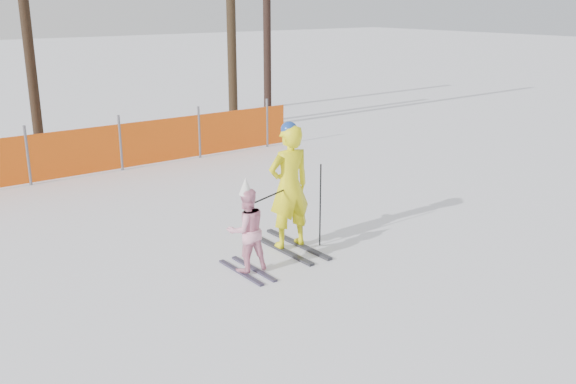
{
  "coord_description": "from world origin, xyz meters",
  "views": [
    {
      "loc": [
        -5.38,
        -6.62,
        3.68
      ],
      "look_at": [
        0.0,
        0.5,
        1.0
      ],
      "focal_mm": 40.0,
      "sensor_mm": 36.0,
      "label": 1
    }
  ],
  "objects": [
    {
      "name": "ground",
      "position": [
        0.0,
        0.0,
        0.0
      ],
      "size": [
        120.0,
        120.0,
        0.0
      ],
      "primitive_type": "plane",
      "color": "white",
      "rests_on": "ground"
    },
    {
      "name": "child",
      "position": [
        -0.81,
        0.38,
        0.63
      ],
      "size": [
        0.64,
        1.06,
        1.38
      ],
      "color": "black",
      "rests_on": "ground"
    },
    {
      "name": "adult",
      "position": [
        0.21,
        0.75,
        0.99
      ],
      "size": [
        0.73,
        1.56,
        1.98
      ],
      "color": "black",
      "rests_on": "ground"
    },
    {
      "name": "ski_poles",
      "position": [
        0.29,
        0.56,
        0.78
      ],
      "size": [
        1.37,
        0.31,
        1.31
      ],
      "color": "black",
      "rests_on": "ground"
    },
    {
      "name": "tree_trunks",
      "position": [
        3.66,
        10.15,
        3.24
      ],
      "size": [
        8.91,
        3.01,
        7.33
      ],
      "color": "#2E2214",
      "rests_on": "ground"
    }
  ]
}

